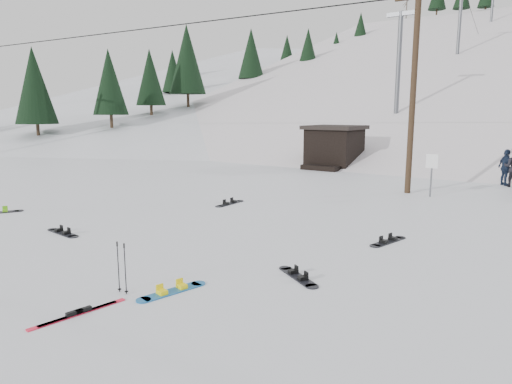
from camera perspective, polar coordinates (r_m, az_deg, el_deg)
The scene contains 17 objects.
ground at distance 11.06m, azimuth -15.06°, elevation -9.49°, with size 200.00×200.00×0.00m, color white.
ski_slope at distance 64.05m, azimuth 26.89°, elevation -5.23°, with size 60.00×75.00×45.00m, color silver.
ridge_left at distance 71.69m, azimuth -3.69°, elevation -1.80°, with size 34.00×85.00×38.00m, color white.
treeline_left at distance 62.90m, azimuth -6.97°, elevation 6.62°, with size 20.00×64.00×10.00m, color black, non-canonical shape.
utility_pole at distance 21.50m, azimuth 19.08°, elevation 12.28°, with size 2.00×0.26×9.00m.
trail_sign at distance 20.91m, azimuth 21.11°, elevation 2.87°, with size 0.50×0.09×1.85m.
lift_hut at distance 30.57m, azimuth 9.73°, elevation 5.61°, with size 3.40×4.10×2.75m.
lift_tower_near at distance 38.77m, azimuth 17.44°, elevation 15.82°, with size 2.20×0.36×8.00m.
lift_tower_mid at distance 58.86m, azimuth 24.18°, elevation 19.67°, with size 2.20×0.36×8.00m.
hero_snowboard at distance 9.65m, azimuth -10.45°, elevation -12.05°, with size 0.58×1.56×0.11m.
hero_skis at distance 9.13m, azimuth -21.26°, elevation -13.91°, with size 0.38×1.81×0.09m.
ski_poles at distance 9.67m, azimuth -16.44°, elevation -9.01°, with size 0.29×0.08×1.06m.
board_scatter_a at distance 15.00m, azimuth -23.02°, elevation -4.68°, with size 1.57×0.41×0.11m.
board_scatter_b at distance 18.21m, azimuth -3.30°, elevation -1.41°, with size 0.32×1.64×0.11m.
board_scatter_d at distance 10.32m, azimuth 5.26°, elevation -10.44°, with size 1.34×0.93×0.11m.
board_scatter_f at distance 13.45m, azimuth 16.19°, elevation -5.92°, with size 0.59×1.55×0.11m.
skier_navy at distance 25.83m, azimuth 28.77°, elevation 2.71°, with size 1.06×0.44×1.80m, color #162239.
Camera 1 is at (8.11, -6.59, 3.62)m, focal length 32.00 mm.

